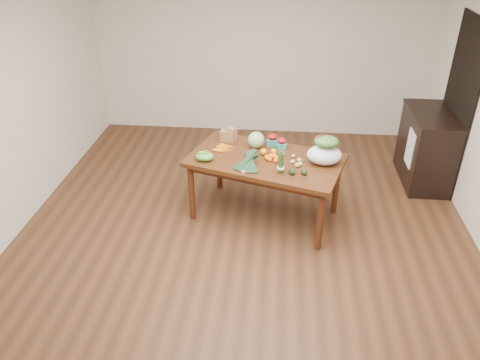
# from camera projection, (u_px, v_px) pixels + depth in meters

# --- Properties ---
(floor) EXTENTS (6.00, 6.00, 0.00)m
(floor) POSITION_uv_depth(u_px,v_px,m) (242.00, 244.00, 5.03)
(floor) COLOR #50311B
(floor) RESTS_ON ground
(room_walls) EXTENTS (5.02, 6.02, 2.70)m
(room_walls) POSITION_uv_depth(u_px,v_px,m) (243.00, 129.00, 4.35)
(room_walls) COLOR silver
(room_walls) RESTS_ON floor
(dining_table) EXTENTS (1.84, 1.36, 0.75)m
(dining_table) POSITION_uv_depth(u_px,v_px,m) (265.00, 187.00, 5.32)
(dining_table) COLOR #512612
(dining_table) RESTS_ON floor
(doorway_dark) EXTENTS (0.02, 1.00, 2.10)m
(doorway_dark) POSITION_uv_depth(u_px,v_px,m) (458.00, 106.00, 5.67)
(doorway_dark) COLOR black
(doorway_dark) RESTS_ON floor
(cabinet) EXTENTS (0.52, 1.02, 0.94)m
(cabinet) POSITION_uv_depth(u_px,v_px,m) (426.00, 148.00, 5.99)
(cabinet) COLOR black
(cabinet) RESTS_ON floor
(dish_towel) EXTENTS (0.02, 0.28, 0.45)m
(dish_towel) POSITION_uv_depth(u_px,v_px,m) (410.00, 148.00, 5.79)
(dish_towel) COLOR white
(dish_towel) RESTS_ON cabinet
(paper_bag) EXTENTS (0.26, 0.24, 0.15)m
(paper_bag) POSITION_uv_depth(u_px,v_px,m) (228.00, 134.00, 5.49)
(paper_bag) COLOR olive
(paper_bag) RESTS_ON dining_table
(cabbage) EXTENTS (0.19, 0.19, 0.19)m
(cabbage) POSITION_uv_depth(u_px,v_px,m) (256.00, 140.00, 5.32)
(cabbage) COLOR #9FD57B
(cabbage) RESTS_ON dining_table
(strawberry_basket_a) EXTENTS (0.15, 0.15, 0.11)m
(strawberry_basket_a) POSITION_uv_depth(u_px,v_px,m) (272.00, 141.00, 5.39)
(strawberry_basket_a) COLOR #B50C10
(strawberry_basket_a) RESTS_ON dining_table
(strawberry_basket_b) EXTENTS (0.14, 0.14, 0.10)m
(strawberry_basket_b) POSITION_uv_depth(u_px,v_px,m) (282.00, 144.00, 5.32)
(strawberry_basket_b) COLOR red
(strawberry_basket_b) RESTS_ON dining_table
(orange_a) EXTENTS (0.08, 0.08, 0.08)m
(orange_a) POSITION_uv_depth(u_px,v_px,m) (263.00, 152.00, 5.18)
(orange_a) COLOR orange
(orange_a) RESTS_ON dining_table
(orange_b) EXTENTS (0.07, 0.07, 0.07)m
(orange_b) POSITION_uv_depth(u_px,v_px,m) (274.00, 152.00, 5.20)
(orange_b) COLOR orange
(orange_b) RESTS_ON dining_table
(orange_c) EXTENTS (0.07, 0.07, 0.07)m
(orange_c) POSITION_uv_depth(u_px,v_px,m) (274.00, 156.00, 5.10)
(orange_c) COLOR orange
(orange_c) RESTS_ON dining_table
(mandarin_cluster) EXTENTS (0.22, 0.22, 0.08)m
(mandarin_cluster) POSITION_uv_depth(u_px,v_px,m) (271.00, 157.00, 5.08)
(mandarin_cluster) COLOR #F9580F
(mandarin_cluster) RESTS_ON dining_table
(carrots) EXTENTS (0.27, 0.27, 0.03)m
(carrots) POSITION_uv_depth(u_px,v_px,m) (225.00, 148.00, 5.31)
(carrots) COLOR orange
(carrots) RESTS_ON dining_table
(snap_pea_bag) EXTENTS (0.21, 0.15, 0.09)m
(snap_pea_bag) POSITION_uv_depth(u_px,v_px,m) (205.00, 156.00, 5.07)
(snap_pea_bag) COLOR #60AF3B
(snap_pea_bag) RESTS_ON dining_table
(kale_bunch) EXTENTS (0.42, 0.48, 0.16)m
(kale_bunch) POSITION_uv_depth(u_px,v_px,m) (247.00, 162.00, 4.89)
(kale_bunch) COLOR black
(kale_bunch) RESTS_ON dining_table
(asparagus_bundle) EXTENTS (0.11, 0.13, 0.26)m
(asparagus_bundle) POSITION_uv_depth(u_px,v_px,m) (281.00, 163.00, 4.78)
(asparagus_bundle) COLOR #456F33
(asparagus_bundle) RESTS_ON dining_table
(potato_a) EXTENTS (0.05, 0.05, 0.04)m
(potato_a) POSITION_uv_depth(u_px,v_px,m) (293.00, 162.00, 5.02)
(potato_a) COLOR tan
(potato_a) RESTS_ON dining_table
(potato_b) EXTENTS (0.06, 0.05, 0.05)m
(potato_b) POSITION_uv_depth(u_px,v_px,m) (297.00, 165.00, 4.94)
(potato_b) COLOR tan
(potato_b) RESTS_ON dining_table
(potato_c) EXTENTS (0.06, 0.05, 0.05)m
(potato_c) POSITION_uv_depth(u_px,v_px,m) (299.00, 160.00, 5.05)
(potato_c) COLOR tan
(potato_c) RESTS_ON dining_table
(potato_d) EXTENTS (0.04, 0.04, 0.04)m
(potato_d) POSITION_uv_depth(u_px,v_px,m) (293.00, 156.00, 5.14)
(potato_d) COLOR #D3B979
(potato_d) RESTS_ON dining_table
(potato_e) EXTENTS (0.05, 0.05, 0.05)m
(potato_e) POSITION_uv_depth(u_px,v_px,m) (300.00, 164.00, 4.97)
(potato_e) COLOR tan
(potato_e) RESTS_ON dining_table
(avocado_a) EXTENTS (0.09, 0.11, 0.06)m
(avocado_a) POSITION_uv_depth(u_px,v_px,m) (292.00, 171.00, 4.81)
(avocado_a) COLOR black
(avocado_a) RESTS_ON dining_table
(avocado_b) EXTENTS (0.09, 0.11, 0.06)m
(avocado_b) POSITION_uv_depth(u_px,v_px,m) (304.00, 172.00, 4.81)
(avocado_b) COLOR black
(avocado_b) RESTS_ON dining_table
(salad_bag) EXTENTS (0.44, 0.38, 0.29)m
(salad_bag) POSITION_uv_depth(u_px,v_px,m) (325.00, 151.00, 4.96)
(salad_bag) COLOR white
(salad_bag) RESTS_ON dining_table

